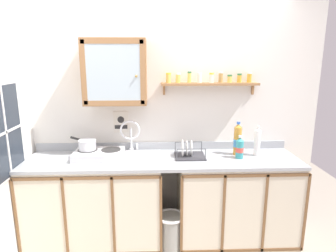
# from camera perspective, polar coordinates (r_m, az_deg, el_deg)

# --- Properties ---
(back_wall) EXTENTS (3.25, 0.07, 2.59)m
(back_wall) POSITION_cam_1_polar(r_m,az_deg,el_deg) (3.03, -1.19, 2.04)
(back_wall) COLOR silver
(back_wall) RESTS_ON ground
(lower_cabinet_run) EXTENTS (1.30, 0.59, 0.92)m
(lower_cabinet_run) POSITION_cam_1_polar(r_m,az_deg,el_deg) (3.08, -13.89, -14.85)
(lower_cabinet_run) COLOR black
(lower_cabinet_run) RESTS_ON ground
(lower_cabinet_run_right) EXTENTS (1.17, 0.59, 0.92)m
(lower_cabinet_run_right) POSITION_cam_1_polar(r_m,az_deg,el_deg) (3.12, 13.04, -14.41)
(lower_cabinet_run_right) COLOR black
(lower_cabinet_run_right) RESTS_ON ground
(countertop) EXTENTS (2.61, 0.61, 0.03)m
(countertop) POSITION_cam_1_polar(r_m,az_deg,el_deg) (2.82, -1.02, -6.59)
(countertop) COLOR #9EA3A8
(countertop) RESTS_ON lower_cabinet_run
(backsplash) EXTENTS (2.61, 0.02, 0.08)m
(backsplash) POSITION_cam_1_polar(r_m,az_deg,el_deg) (3.07, -1.14, -3.88)
(backsplash) COLOR #9EA3A8
(backsplash) RESTS_ON countertop
(sink) EXTENTS (0.53, 0.47, 0.48)m
(sink) POSITION_cam_1_polar(r_m,az_deg,el_deg) (2.87, -6.84, -6.43)
(sink) COLOR silver
(sink) RESTS_ON countertop
(hot_plate_stove) EXTENTS (0.47, 0.31, 0.08)m
(hot_plate_stove) POSITION_cam_1_polar(r_m,az_deg,el_deg) (2.89, -13.33, -5.38)
(hot_plate_stove) COLOR silver
(hot_plate_stove) RESTS_ON countertop
(saucepan) EXTENTS (0.29, 0.26, 0.10)m
(saucepan) POSITION_cam_1_polar(r_m,az_deg,el_deg) (2.91, -15.57, -3.48)
(saucepan) COLOR silver
(saucepan) RESTS_ON hot_plate_stove
(bottle_detergent_teal_0) EXTENTS (0.07, 0.07, 0.22)m
(bottle_detergent_teal_0) POSITION_cam_1_polar(r_m,az_deg,el_deg) (2.87, 13.84, -4.22)
(bottle_detergent_teal_0) COLOR teal
(bottle_detergent_teal_0) RESTS_ON countertop
(bottle_opaque_white_1) EXTENTS (0.06, 0.06, 0.30)m
(bottle_opaque_white_1) POSITION_cam_1_polar(r_m,az_deg,el_deg) (2.98, 17.05, -2.94)
(bottle_opaque_white_1) COLOR white
(bottle_opaque_white_1) RESTS_ON countertop
(bottle_juice_amber_2) EXTENTS (0.08, 0.08, 0.33)m
(bottle_juice_amber_2) POSITION_cam_1_polar(r_m,az_deg,el_deg) (2.96, 13.44, -2.68)
(bottle_juice_amber_2) COLOR gold
(bottle_juice_amber_2) RESTS_ON countertop
(dish_rack) EXTENTS (0.29, 0.26, 0.17)m
(dish_rack) POSITION_cam_1_polar(r_m,az_deg,el_deg) (2.85, 4.03, -5.24)
(dish_rack) COLOR #333338
(dish_rack) RESTS_ON countertop
(wall_cabinet) EXTENTS (0.59, 0.28, 0.62)m
(wall_cabinet) POSITION_cam_1_polar(r_m,az_deg,el_deg) (2.85, -10.30, 10.33)
(wall_cabinet) COLOR #996B42
(spice_shelf) EXTENTS (0.96, 0.14, 0.23)m
(spice_shelf) POSITION_cam_1_polar(r_m,az_deg,el_deg) (2.94, 8.08, 8.52)
(spice_shelf) COLOR #996B42
(warning_sign) EXTENTS (0.15, 0.01, 0.22)m
(warning_sign) POSITION_cam_1_polar(r_m,az_deg,el_deg) (3.03, -9.19, 0.72)
(warning_sign) COLOR silver
(window) EXTENTS (0.03, 0.58, 0.81)m
(window) POSITION_cam_1_polar(r_m,az_deg,el_deg) (2.77, -29.35, -1.07)
(window) COLOR #262D38
(trash_bin) EXTENTS (0.27, 0.27, 0.45)m
(trash_bin) POSITION_cam_1_polar(r_m,az_deg,el_deg) (2.98, 0.52, -20.62)
(trash_bin) COLOR gray
(trash_bin) RESTS_ON ground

